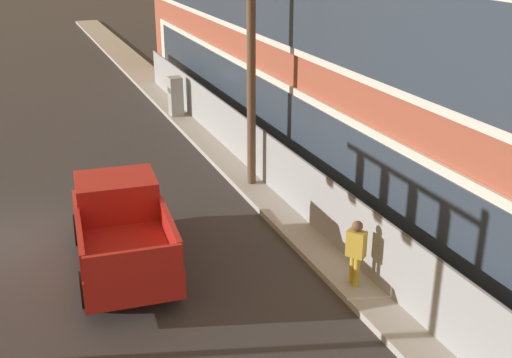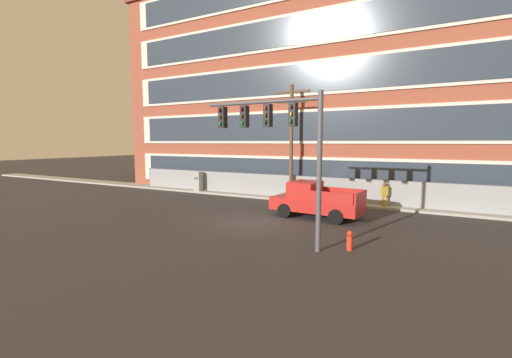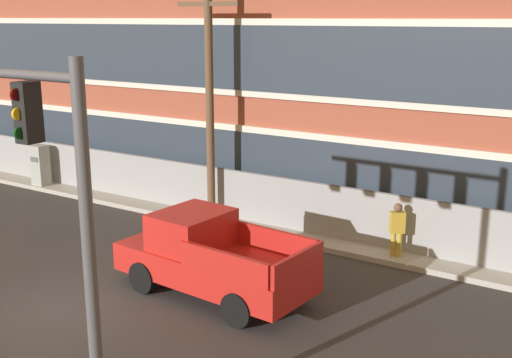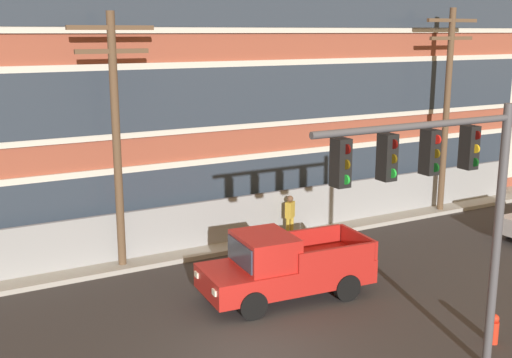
{
  "view_description": "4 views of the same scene",
  "coord_description": "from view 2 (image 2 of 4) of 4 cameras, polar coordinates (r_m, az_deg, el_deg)",
  "views": [
    {
      "loc": [
        16.05,
        0.5,
        7.54
      ],
      "look_at": [
        3.61,
        5.45,
        2.24
      ],
      "focal_mm": 45.0,
      "sensor_mm": 36.0,
      "label": 1
    },
    {
      "loc": [
        8.47,
        -15.58,
        4.22
      ],
      "look_at": [
        -1.73,
        3.17,
        1.91
      ],
      "focal_mm": 24.0,
      "sensor_mm": 36.0,
      "label": 2
    },
    {
      "loc": [
        11.17,
        -9.17,
        6.63
      ],
      "look_at": [
        2.73,
        4.01,
        2.67
      ],
      "focal_mm": 45.0,
      "sensor_mm": 36.0,
      "label": 3
    },
    {
      "loc": [
        -6.85,
        -12.37,
        7.61
      ],
      "look_at": [
        2.79,
        4.99,
        3.03
      ],
      "focal_mm": 45.0,
      "sensor_mm": 36.0,
      "label": 4
    }
  ],
  "objects": [
    {
      "name": "chain_link_fence",
      "position": [
        24.5,
        10.75,
        -1.67
      ],
      "size": [
        33.06,
        0.06,
        1.8
      ],
      "color": "gray",
      "rests_on": "ground"
    },
    {
      "name": "brick_mill_building",
      "position": [
        30.49,
        14.89,
        14.69
      ],
      "size": [
        39.4,
        11.15,
        17.64
      ],
      "color": "brown",
      "rests_on": "ground"
    },
    {
      "name": "pedestrian_near_cabinet",
      "position": [
        23.09,
        20.61,
        -2.29
      ],
      "size": [
        0.47,
        0.43,
        1.69
      ],
      "color": "#B7932D",
      "rests_on": "ground"
    },
    {
      "name": "utility_pole_near_corner",
      "position": [
        24.63,
        5.91,
        7.04
      ],
      "size": [
        2.69,
        0.26,
        8.22
      ],
      "color": "brown",
      "rests_on": "ground"
    },
    {
      "name": "fire_hydrant",
      "position": [
        14.05,
        15.35,
        -9.89
      ],
      "size": [
        0.24,
        0.24,
        0.78
      ],
      "color": "red",
      "rests_on": "ground"
    },
    {
      "name": "traffic_signal_mast",
      "position": [
        13.73,
        3.75,
        7.59
      ],
      "size": [
        5.11,
        0.43,
        6.12
      ],
      "color": "#4C4C51",
      "rests_on": "ground"
    },
    {
      "name": "pickup_truck_red",
      "position": [
        19.43,
        9.73,
        -3.6
      ],
      "size": [
        5.16,
        2.41,
        2.01
      ],
      "color": "#AD1E19",
      "rests_on": "ground"
    },
    {
      "name": "sidewalk_building_side",
      "position": [
        24.94,
        8.3,
        -3.43
      ],
      "size": [
        80.0,
        1.75,
        0.16
      ],
      "primitive_type": "cube",
      "color": "#9E9B93",
      "rests_on": "ground"
    },
    {
      "name": "electrical_cabinet",
      "position": [
        28.93,
        -9.62,
        -0.53
      ],
      "size": [
        0.59,
        0.54,
        1.75
      ],
      "color": "#939993",
      "rests_on": "ground"
    },
    {
      "name": "ground_plane",
      "position": [
        18.22,
        0.01,
        -7.2
      ],
      "size": [
        160.0,
        160.0,
        0.0
      ],
      "primitive_type": "plane",
      "color": "#333030"
    }
  ]
}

